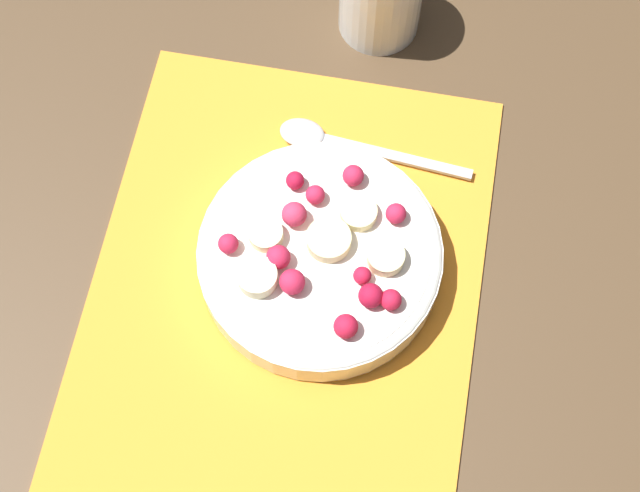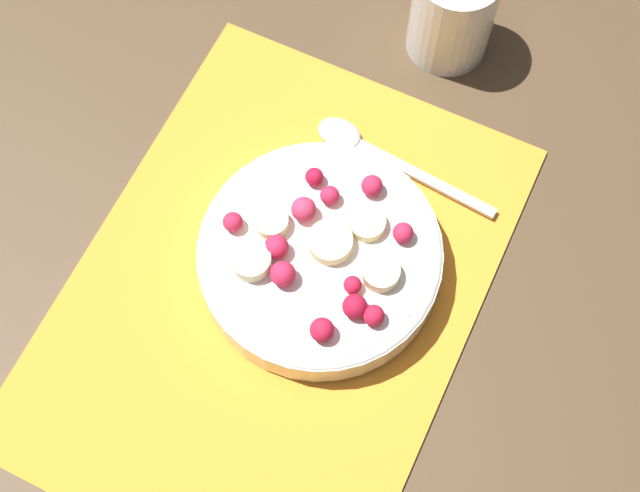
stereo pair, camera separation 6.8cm
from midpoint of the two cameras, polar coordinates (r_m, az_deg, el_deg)
ground_plane at (r=0.72m, az=-0.21°, el=-3.24°), size 3.00×3.00×0.00m
placemat at (r=0.71m, az=-0.21°, el=-3.16°), size 0.43×0.31×0.01m
fruit_bowl at (r=0.70m, az=2.77°, el=-0.97°), size 0.19×0.19×0.05m
spoon at (r=0.76m, az=5.71°, el=5.92°), size 0.03×0.17×0.01m
drinking_glass at (r=0.80m, az=10.98°, el=14.31°), size 0.07×0.07×0.09m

